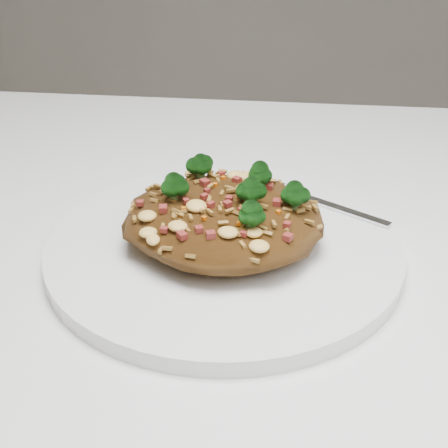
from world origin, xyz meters
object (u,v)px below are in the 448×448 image
Objects in this scene: plate at (224,247)px; fork at (315,201)px; dining_table at (173,346)px; fried_rice at (225,211)px.

fork reaches higher than plate.
dining_table is 8.21× the size of fork.
plate is 0.11m from fork.
dining_table is at bearing -111.71° from fork.
fried_rice is at bearing -103.71° from fork.
dining_table is at bearing -161.11° from plate.
plate is at bearing -158.77° from fried_rice.
fork is at bearing 44.78° from plate.
fried_rice is 0.11m from fork.
plate is (0.04, 0.02, 0.10)m from dining_table.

